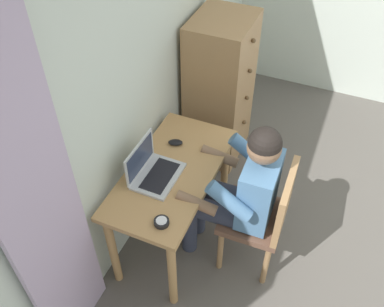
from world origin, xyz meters
TOP-DOWN VIEW (x-y plane):
  - wall_back at (0.00, 2.20)m, footprint 4.80×0.05m
  - curtain_panel at (-1.04, 2.13)m, footprint 0.49×0.03m
  - desk at (-0.21, 1.86)m, footprint 1.07×0.54m
  - dresser at (0.84, 1.92)m, footprint 0.55×0.48m
  - chair at (-0.15, 1.23)m, footprint 0.43×0.41m
  - person_seated at (-0.16, 1.41)m, footprint 0.54×0.59m
  - laptop at (-0.30, 1.95)m, footprint 0.34×0.25m
  - computer_mouse at (0.02, 1.94)m, footprint 0.09×0.11m
  - desk_clock at (-0.62, 1.73)m, footprint 0.09×0.09m

SIDE VIEW (x-z plane):
  - chair at x=-0.15m, z-range 0.06..0.95m
  - desk at x=-0.21m, z-range 0.24..0.96m
  - dresser at x=0.84m, z-range 0.00..1.29m
  - person_seated at x=-0.16m, z-range 0.08..1.29m
  - desk_clock at x=-0.62m, z-range 0.73..0.76m
  - computer_mouse at x=0.02m, z-range 0.73..0.76m
  - laptop at x=-0.30m, z-range 0.66..0.90m
  - curtain_panel at x=-1.04m, z-range 0.00..2.22m
  - wall_back at x=0.00m, z-range 0.00..2.50m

